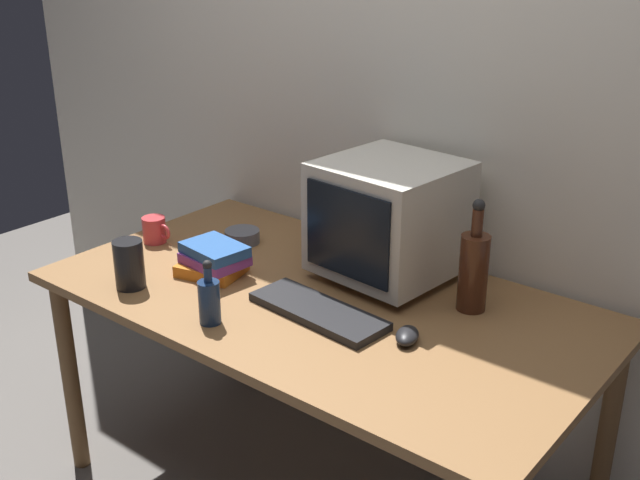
{
  "coord_description": "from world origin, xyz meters",
  "views": [
    {
      "loc": [
        1.29,
        -1.61,
        1.78
      ],
      "look_at": [
        0.0,
        0.0,
        0.93
      ],
      "focal_mm": 43.66,
      "sensor_mm": 36.0,
      "label": 1
    }
  ],
  "objects_px": {
    "computer_mouse": "(407,336)",
    "cd_spindle": "(242,236)",
    "bottle_tall": "(474,269)",
    "keyboard": "(318,311)",
    "crt_monitor": "(389,219)",
    "book_stack": "(214,260)",
    "mug": "(155,230)",
    "bottle_short": "(209,300)",
    "metal_canister": "(129,264)"
  },
  "relations": [
    {
      "from": "bottle_short",
      "to": "book_stack",
      "type": "bearing_deg",
      "value": 134.1
    },
    {
      "from": "metal_canister",
      "to": "computer_mouse",
      "type": "bearing_deg",
      "value": 16.26
    },
    {
      "from": "bottle_tall",
      "to": "keyboard",
      "type": "bearing_deg",
      "value": -136.14
    },
    {
      "from": "keyboard",
      "to": "crt_monitor",
      "type": "bearing_deg",
      "value": 93.69
    },
    {
      "from": "bottle_short",
      "to": "cd_spindle",
      "type": "relative_size",
      "value": 1.57
    },
    {
      "from": "computer_mouse",
      "to": "metal_canister",
      "type": "relative_size",
      "value": 0.67
    },
    {
      "from": "crt_monitor",
      "to": "bottle_short",
      "type": "xyz_separation_m",
      "value": [
        -0.21,
        -0.55,
        -0.12
      ]
    },
    {
      "from": "crt_monitor",
      "to": "mug",
      "type": "height_order",
      "value": "crt_monitor"
    },
    {
      "from": "computer_mouse",
      "to": "cd_spindle",
      "type": "xyz_separation_m",
      "value": [
        -0.82,
        0.22,
        0.0
      ]
    },
    {
      "from": "computer_mouse",
      "to": "book_stack",
      "type": "height_order",
      "value": "book_stack"
    },
    {
      "from": "bottle_short",
      "to": "computer_mouse",
      "type": "bearing_deg",
      "value": 27.51
    },
    {
      "from": "crt_monitor",
      "to": "bottle_short",
      "type": "relative_size",
      "value": 2.22
    },
    {
      "from": "cd_spindle",
      "to": "bottle_tall",
      "type": "bearing_deg",
      "value": 3.46
    },
    {
      "from": "computer_mouse",
      "to": "mug",
      "type": "height_order",
      "value": "mug"
    },
    {
      "from": "crt_monitor",
      "to": "computer_mouse",
      "type": "distance_m",
      "value": 0.44
    },
    {
      "from": "crt_monitor",
      "to": "computer_mouse",
      "type": "relative_size",
      "value": 4.17
    },
    {
      "from": "crt_monitor",
      "to": "mug",
      "type": "distance_m",
      "value": 0.84
    },
    {
      "from": "bottle_short",
      "to": "mug",
      "type": "height_order",
      "value": "bottle_short"
    },
    {
      "from": "cd_spindle",
      "to": "crt_monitor",
      "type": "bearing_deg",
      "value": 8.49
    },
    {
      "from": "computer_mouse",
      "to": "mug",
      "type": "distance_m",
      "value": 1.06
    },
    {
      "from": "book_stack",
      "to": "cd_spindle",
      "type": "relative_size",
      "value": 1.91
    },
    {
      "from": "bottle_tall",
      "to": "mug",
      "type": "height_order",
      "value": "bottle_tall"
    },
    {
      "from": "book_stack",
      "to": "mug",
      "type": "bearing_deg",
      "value": 170.44
    },
    {
      "from": "bottle_tall",
      "to": "cd_spindle",
      "type": "xyz_separation_m",
      "value": [
        -0.86,
        -0.05,
        -0.1
      ]
    },
    {
      "from": "keyboard",
      "to": "bottle_short",
      "type": "height_order",
      "value": "bottle_short"
    },
    {
      "from": "bottle_tall",
      "to": "cd_spindle",
      "type": "relative_size",
      "value": 2.77
    },
    {
      "from": "bottle_tall",
      "to": "computer_mouse",
      "type": "bearing_deg",
      "value": -98.12
    },
    {
      "from": "crt_monitor",
      "to": "cd_spindle",
      "type": "xyz_separation_m",
      "value": [
        -0.55,
        -0.08,
        -0.17
      ]
    },
    {
      "from": "computer_mouse",
      "to": "metal_canister",
      "type": "bearing_deg",
      "value": 173.7
    },
    {
      "from": "computer_mouse",
      "to": "cd_spindle",
      "type": "relative_size",
      "value": 0.83
    },
    {
      "from": "computer_mouse",
      "to": "bottle_short",
      "type": "distance_m",
      "value": 0.55
    },
    {
      "from": "crt_monitor",
      "to": "bottle_short",
      "type": "height_order",
      "value": "crt_monitor"
    },
    {
      "from": "crt_monitor",
      "to": "book_stack",
      "type": "xyz_separation_m",
      "value": [
        -0.43,
        -0.33,
        -0.14
      ]
    },
    {
      "from": "computer_mouse",
      "to": "bottle_tall",
      "type": "bearing_deg",
      "value": 59.32
    },
    {
      "from": "crt_monitor",
      "to": "metal_canister",
      "type": "distance_m",
      "value": 0.8
    },
    {
      "from": "keyboard",
      "to": "cd_spindle",
      "type": "xyz_separation_m",
      "value": [
        -0.54,
        0.25,
        0.01
      ]
    },
    {
      "from": "book_stack",
      "to": "mug",
      "type": "relative_size",
      "value": 1.91
    },
    {
      "from": "cd_spindle",
      "to": "metal_canister",
      "type": "height_order",
      "value": "metal_canister"
    },
    {
      "from": "keyboard",
      "to": "bottle_tall",
      "type": "relative_size",
      "value": 1.26
    },
    {
      "from": "crt_monitor",
      "to": "book_stack",
      "type": "bearing_deg",
      "value": -143.07
    },
    {
      "from": "book_stack",
      "to": "cd_spindle",
      "type": "bearing_deg",
      "value": 114.91
    },
    {
      "from": "mug",
      "to": "bottle_short",
      "type": "bearing_deg",
      "value": -26.69
    },
    {
      "from": "book_stack",
      "to": "metal_canister",
      "type": "bearing_deg",
      "value": -120.8
    },
    {
      "from": "keyboard",
      "to": "mug",
      "type": "distance_m",
      "value": 0.78
    },
    {
      "from": "mug",
      "to": "metal_canister",
      "type": "bearing_deg",
      "value": -52.02
    },
    {
      "from": "keyboard",
      "to": "computer_mouse",
      "type": "height_order",
      "value": "computer_mouse"
    },
    {
      "from": "keyboard",
      "to": "book_stack",
      "type": "xyz_separation_m",
      "value": [
        -0.43,
        0.01,
        0.04
      ]
    },
    {
      "from": "bottle_tall",
      "to": "metal_canister",
      "type": "relative_size",
      "value": 2.22
    },
    {
      "from": "crt_monitor",
      "to": "cd_spindle",
      "type": "relative_size",
      "value": 3.48
    },
    {
      "from": "bottle_tall",
      "to": "bottle_short",
      "type": "distance_m",
      "value": 0.74
    }
  ]
}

